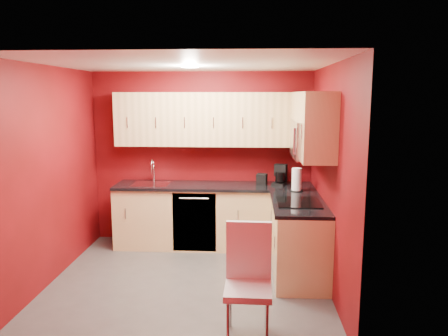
# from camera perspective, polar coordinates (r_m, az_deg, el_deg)

# --- Properties ---
(floor) EXTENTS (3.20, 3.20, 0.00)m
(floor) POSITION_cam_1_polar(r_m,az_deg,el_deg) (5.35, -4.57, -14.37)
(floor) COLOR #4C4947
(floor) RESTS_ON ground
(ceiling) EXTENTS (3.20, 3.20, 0.00)m
(ceiling) POSITION_cam_1_polar(r_m,az_deg,el_deg) (4.90, -4.97, 13.42)
(ceiling) COLOR white
(ceiling) RESTS_ON wall_back
(wall_back) EXTENTS (3.20, 0.00, 3.20)m
(wall_back) POSITION_cam_1_polar(r_m,az_deg,el_deg) (6.45, -2.88, 1.35)
(wall_back) COLOR maroon
(wall_back) RESTS_ON floor
(wall_front) EXTENTS (3.20, 0.00, 3.20)m
(wall_front) POSITION_cam_1_polar(r_m,az_deg,el_deg) (3.53, -8.22, -5.54)
(wall_front) COLOR maroon
(wall_front) RESTS_ON floor
(wall_left) EXTENTS (0.00, 3.00, 3.00)m
(wall_left) POSITION_cam_1_polar(r_m,az_deg,el_deg) (5.44, -21.69, -0.83)
(wall_left) COLOR maroon
(wall_left) RESTS_ON floor
(wall_right) EXTENTS (0.00, 3.00, 3.00)m
(wall_right) POSITION_cam_1_polar(r_m,az_deg,el_deg) (5.01, 13.68, -1.26)
(wall_right) COLOR maroon
(wall_right) RESTS_ON floor
(base_cabinets_back) EXTENTS (2.80, 0.60, 0.87)m
(base_cabinets_back) POSITION_cam_1_polar(r_m,az_deg,el_deg) (6.30, -1.30, -6.40)
(base_cabinets_back) COLOR #EED088
(base_cabinets_back) RESTS_ON floor
(base_cabinets_right) EXTENTS (0.60, 1.30, 0.87)m
(base_cabinets_right) POSITION_cam_1_polar(r_m,az_deg,el_deg) (5.41, 9.70, -9.26)
(base_cabinets_right) COLOR #EED088
(base_cabinets_right) RESTS_ON floor
(countertop_back) EXTENTS (2.80, 0.63, 0.04)m
(countertop_back) POSITION_cam_1_polar(r_m,az_deg,el_deg) (6.18, -1.32, -2.38)
(countertop_back) COLOR black
(countertop_back) RESTS_ON base_cabinets_back
(countertop_right) EXTENTS (0.63, 1.27, 0.04)m
(countertop_right) POSITION_cam_1_polar(r_m,az_deg,el_deg) (5.27, 9.69, -4.62)
(countertop_right) COLOR black
(countertop_right) RESTS_ON base_cabinets_right
(upper_cabinets_back) EXTENTS (2.80, 0.35, 0.75)m
(upper_cabinets_back) POSITION_cam_1_polar(r_m,az_deg,el_deg) (6.20, -1.25, 6.38)
(upper_cabinets_back) COLOR #E4C181
(upper_cabinets_back) RESTS_ON wall_back
(upper_cabinets_right) EXTENTS (0.35, 1.55, 0.75)m
(upper_cabinets_right) POSITION_cam_1_polar(r_m,az_deg,el_deg) (5.34, 11.26, 6.37)
(upper_cabinets_right) COLOR #E4C181
(upper_cabinets_right) RESTS_ON wall_right
(microwave) EXTENTS (0.42, 0.76, 0.42)m
(microwave) POSITION_cam_1_polar(r_m,az_deg,el_deg) (5.11, 11.19, 3.69)
(microwave) COLOR silver
(microwave) RESTS_ON upper_cabinets_right
(cooktop) EXTENTS (0.50, 0.55, 0.01)m
(cooktop) POSITION_cam_1_polar(r_m,az_deg,el_deg) (5.22, 9.69, -4.44)
(cooktop) COLOR black
(cooktop) RESTS_ON countertop_right
(sink) EXTENTS (0.52, 0.42, 0.35)m
(sink) POSITION_cam_1_polar(r_m,az_deg,el_deg) (6.32, -9.47, -1.73)
(sink) COLOR silver
(sink) RESTS_ON countertop_back
(dishwasher_front) EXTENTS (0.60, 0.02, 0.82)m
(dishwasher_front) POSITION_cam_1_polar(r_m,az_deg,el_deg) (6.05, -3.90, -7.10)
(dishwasher_front) COLOR black
(dishwasher_front) RESTS_ON base_cabinets_back
(downlight) EXTENTS (0.20, 0.20, 0.01)m
(downlight) POSITION_cam_1_polar(r_m,az_deg,el_deg) (5.20, -4.47, 13.04)
(downlight) COLOR white
(downlight) RESTS_ON ceiling
(coffee_maker) EXTENTS (0.24, 0.28, 0.29)m
(coffee_maker) POSITION_cam_1_polar(r_m,az_deg,el_deg) (6.20, 7.25, -0.88)
(coffee_maker) COLOR black
(coffee_maker) RESTS_ON countertop_back
(napkin_holder) EXTENTS (0.17, 0.17, 0.15)m
(napkin_holder) POSITION_cam_1_polar(r_m,az_deg,el_deg) (6.20, 4.96, -1.47)
(napkin_holder) COLOR black
(napkin_holder) RESTS_ON countertop_back
(paper_towel) EXTENTS (0.23, 0.23, 0.30)m
(paper_towel) POSITION_cam_1_polar(r_m,az_deg,el_deg) (5.83, 9.47, -1.51)
(paper_towel) COLOR white
(paper_towel) RESTS_ON countertop_right
(dining_chair) EXTENTS (0.42, 0.44, 1.03)m
(dining_chair) POSITION_cam_1_polar(r_m,az_deg,el_deg) (4.00, 3.17, -14.85)
(dining_chair) COLOR silver
(dining_chair) RESTS_ON floor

